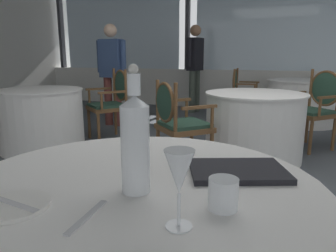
# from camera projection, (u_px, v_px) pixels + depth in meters

# --- Properties ---
(ground_plane) EXTENTS (14.57, 14.57, 0.00)m
(ground_plane) POSITION_uv_depth(u_px,v_px,m) (231.00, 183.00, 2.85)
(ground_plane) COLOR #4C5156
(window_wall_far) EXTENTS (10.83, 0.14, 2.97)m
(window_wall_far) POSITION_uv_depth(u_px,v_px,m) (266.00, 54.00, 6.44)
(window_wall_far) COLOR silver
(window_wall_far) RESTS_ON ground_plane
(side_plate) EXTENTS (0.18, 0.18, 0.01)m
(side_plate) POSITION_uv_depth(u_px,v_px,m) (14.00, 206.00, 0.83)
(side_plate) COLOR white
(side_plate) RESTS_ON foreground_table
(butter_knife) EXTENTS (0.18, 0.04, 0.00)m
(butter_knife) POSITION_uv_depth(u_px,v_px,m) (14.00, 204.00, 0.82)
(butter_knife) COLOR silver
(butter_knife) RESTS_ON foreground_table
(dinner_fork) EXTENTS (0.03, 0.18, 0.00)m
(dinner_fork) POSITION_uv_depth(u_px,v_px,m) (87.00, 216.00, 0.78)
(dinner_fork) COLOR silver
(dinner_fork) RESTS_ON foreground_table
(water_bottle) EXTENTS (0.08, 0.08, 0.37)m
(water_bottle) POSITION_uv_depth(u_px,v_px,m) (135.00, 142.00, 0.89)
(water_bottle) COLOR white
(water_bottle) RESTS_ON foreground_table
(wine_glass) EXTENTS (0.07, 0.07, 0.19)m
(wine_glass) POSITION_uv_depth(u_px,v_px,m) (179.00, 174.00, 0.70)
(wine_glass) COLOR white
(wine_glass) RESTS_ON foreground_table
(water_tumbler) EXTENTS (0.08, 0.08, 0.08)m
(water_tumbler) POSITION_uv_depth(u_px,v_px,m) (223.00, 194.00, 0.81)
(water_tumbler) COLOR white
(water_tumbler) RESTS_ON foreground_table
(menu_book) EXTENTS (0.38, 0.32, 0.02)m
(menu_book) POSITION_uv_depth(u_px,v_px,m) (238.00, 171.00, 1.06)
(menu_book) COLOR black
(menu_book) RESTS_ON foreground_table
(background_table_0) EXTENTS (1.04, 1.04, 0.75)m
(background_table_0) POSITION_uv_depth(u_px,v_px,m) (41.00, 119.00, 3.85)
(background_table_0) COLOR white
(background_table_0) RESTS_ON ground_plane
(dining_chair_0_1) EXTENTS (0.66, 0.65, 0.97)m
(dining_chair_0_1) POSITION_uv_depth(u_px,v_px,m) (113.00, 99.00, 4.29)
(dining_chair_0_1) COLOR brown
(dining_chair_0_1) RESTS_ON ground_plane
(background_table_2) EXTENTS (1.10, 1.10, 0.75)m
(background_table_2) POSITION_uv_depth(u_px,v_px,m) (254.00, 126.00, 3.49)
(background_table_2) COLOR white
(background_table_2) RESTS_ON ground_plane
(dining_chair_2_0) EXTENTS (0.66, 0.66, 0.98)m
(dining_chair_2_0) POSITION_uv_depth(u_px,v_px,m) (317.00, 103.00, 3.86)
(dining_chair_2_0) COLOR brown
(dining_chair_2_0) RESTS_ON ground_plane
(dining_chair_2_1) EXTENTS (0.66, 0.66, 0.91)m
(dining_chair_2_1) POSITION_uv_depth(u_px,v_px,m) (177.00, 119.00, 3.05)
(dining_chair_2_1) COLOR brown
(dining_chair_2_1) RESTS_ON ground_plane
(background_table_3) EXTENTS (1.22, 1.22, 0.75)m
(background_table_3) POSITION_uv_depth(u_px,v_px,m) (302.00, 102.00, 5.34)
(background_table_3) COLOR white
(background_table_3) RESTS_ON ground_plane
(dining_chair_3_1) EXTENTS (0.48, 0.54, 0.92)m
(dining_chair_3_1) POSITION_uv_depth(u_px,v_px,m) (242.00, 90.00, 5.64)
(dining_chair_3_1) COLOR brown
(dining_chair_3_1) RESTS_ON ground_plane
(diner_person_0) EXTENTS (0.28, 0.52, 1.75)m
(diner_person_0) POSITION_uv_depth(u_px,v_px,m) (195.00, 63.00, 6.29)
(diner_person_0) COLOR #424C42
(diner_person_0) RESTS_ON ground_plane
(diner_person_1) EXTENTS (0.53, 0.21, 1.64)m
(diner_person_1) POSITION_uv_depth(u_px,v_px,m) (112.00, 69.00, 5.07)
(diner_person_1) COLOR brown
(diner_person_1) RESTS_ON ground_plane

